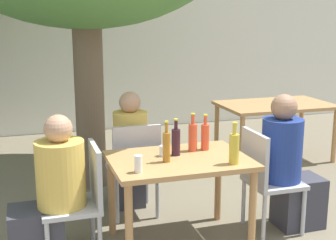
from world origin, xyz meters
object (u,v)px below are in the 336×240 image
patio_chair_2 (134,164)px  person_seated_2 (129,157)px  drinking_glass_0 (138,164)px  drinking_glass_1 (163,151)px  wine_bottle_3 (176,141)px  amber_bottle_1 (166,146)px  patio_chair_0 (82,196)px  soda_bottle_0 (205,136)px  person_seated_0 (50,199)px  patio_chair_1 (265,175)px  dining_table_back (275,110)px  dining_table_front (179,170)px  person_seated_1 (289,169)px  oil_cruet_2 (234,148)px  soda_bottle_4 (193,136)px

patio_chair_2 → person_seated_2: (0.00, 0.24, 0.01)m
drinking_glass_0 → drinking_glass_1: bearing=49.0°
wine_bottle_3 → drinking_glass_0: wine_bottle_3 is taller
amber_bottle_1 → patio_chair_0: bearing=174.6°
soda_bottle_0 → amber_bottle_1: (-0.41, -0.23, 0.01)m
person_seated_0 → person_seated_2: person_seated_2 is taller
patio_chair_1 → soda_bottle_0: bearing=72.0°
patio_chair_0 → patio_chair_1: size_ratio=1.00×
person_seated_0 → dining_table_back: bearing=122.1°
soda_bottle_0 → dining_table_front: bearing=-150.5°
person_seated_1 → soda_bottle_0: size_ratio=3.94×
person_seated_1 → drinking_glass_0: bearing=99.6°
oil_cruet_2 → drinking_glass_1: 0.59m
drinking_glass_0 → amber_bottle_1: bearing=33.3°
soda_bottle_0 → patio_chair_1: bearing=-18.0°
patio_chair_1 → person_seated_2: bearing=49.3°
drinking_glass_0 → person_seated_1: bearing=9.6°
person_seated_1 → soda_bottle_4: person_seated_1 is taller
patio_chair_0 → person_seated_1: size_ratio=0.75×
dining_table_front → dining_table_back: same height
dining_table_front → soda_bottle_0: size_ratio=3.60×
wine_bottle_3 → drinking_glass_1: (-0.10, 0.01, -0.08)m
person_seated_0 → soda_bottle_4: 1.26m
patio_chair_0 → oil_cruet_2: (1.14, -0.26, 0.36)m
patio_chair_0 → drinking_glass_1: size_ratio=10.38×
patio_chair_0 → drinking_glass_1: bearing=97.8°
person_seated_1 → drinking_glass_0: size_ratio=9.41×
drinking_glass_0 → person_seated_2: bearing=81.1°
soda_bottle_0 → patio_chair_0: bearing=-171.4°
soda_bottle_0 → oil_cruet_2: bearing=-81.0°
dining_table_front → patio_chair_1: (0.79, 0.00, -0.13)m
dining_table_front → amber_bottle_1: bearing=-153.4°
patio_chair_1 → person_seated_0: bearing=90.0°
soda_bottle_0 → amber_bottle_1: 0.47m
patio_chair_0 → person_seated_0: person_seated_0 is taller
person_seated_2 → soda_bottle_0: bearing=125.8°
patio_chair_2 → person_seated_0: 1.02m
drinking_glass_1 → person_seated_1: bearing=-4.8°
dining_table_front → drinking_glass_0: (-0.40, -0.24, 0.17)m
amber_bottle_1 → drinking_glass_0: bearing=-146.7°
dining_table_back → person_seated_0: (-2.98, -1.87, -0.14)m
dining_table_back → patio_chair_1: bearing=-122.0°
dining_table_front → amber_bottle_1: size_ratio=3.39×
patio_chair_1 → patio_chair_2: same height
wine_bottle_3 → dining_table_front: bearing=-88.8°
dining_table_front → patio_chair_1: 0.80m
soda_bottle_4 → dining_table_back: bearing=43.8°
patio_chair_1 → drinking_glass_0: patio_chair_1 is taller
person_seated_1 → amber_bottle_1: (-1.15, -0.06, 0.32)m
soda_bottle_0 → drinking_glass_0: soda_bottle_0 is taller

